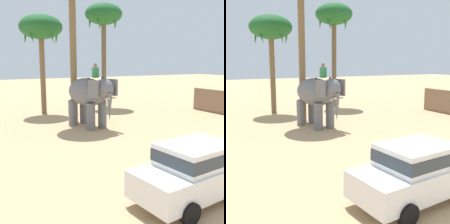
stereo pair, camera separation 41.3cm
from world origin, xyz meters
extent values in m
cube|color=white|center=(-1.81, 0.11, 0.68)|extent=(4.24, 2.06, 0.76)
cube|color=white|center=(-1.91, 0.10, 1.38)|extent=(2.23, 1.74, 0.64)
cube|color=#2D3842|center=(-1.91, 0.10, 1.38)|extent=(2.25, 1.76, 0.35)
cylinder|color=black|center=(-0.62, 1.07, 0.30)|extent=(0.61, 0.23, 0.60)
cylinder|color=black|center=(-3.16, 0.84, 0.30)|extent=(0.61, 0.23, 0.60)
cylinder|color=black|center=(-3.00, -0.85, 0.30)|extent=(0.61, 0.23, 0.60)
ellipsoid|color=slate|center=(-0.74, 10.36, 2.15)|extent=(2.27, 3.39, 1.70)
cylinder|color=slate|center=(-0.10, 9.56, 0.80)|extent=(0.52, 0.52, 1.60)
cylinder|color=slate|center=(-0.96, 9.36, 0.80)|extent=(0.52, 0.52, 1.60)
cylinder|color=slate|center=(-0.53, 11.37, 0.80)|extent=(0.52, 0.52, 1.60)
cylinder|color=slate|center=(-1.39, 11.17, 0.80)|extent=(0.52, 0.52, 1.60)
ellipsoid|color=slate|center=(-0.37, 8.78, 2.45)|extent=(1.30, 1.23, 1.20)
cube|color=slate|center=(0.31, 9.04, 2.50)|extent=(0.30, 0.81, 0.96)
cube|color=slate|center=(-1.09, 8.71, 2.50)|extent=(0.30, 0.81, 0.96)
cone|color=slate|center=(-0.26, 8.34, 1.45)|extent=(0.43, 0.43, 1.60)
cone|color=beige|center=(-0.02, 8.45, 1.95)|extent=(0.25, 0.57, 0.21)
cone|color=beige|center=(-0.53, 8.33, 1.95)|extent=(0.25, 0.57, 0.21)
cube|color=#338C4C|center=(-0.55, 9.53, 3.35)|extent=(0.39, 0.31, 0.60)
sphere|color=#8E6647|center=(-0.55, 9.53, 3.77)|extent=(0.22, 0.22, 0.22)
cylinder|color=#333338|center=(-0.04, 9.65, 2.80)|extent=(0.12, 0.12, 0.55)
cylinder|color=#333338|center=(-1.05, 9.41, 2.80)|extent=(0.12, 0.12, 0.55)
cylinder|color=brown|center=(-0.87, 12.14, 4.57)|extent=(0.43, 0.43, 9.15)
cylinder|color=brown|center=(-1.78, 16.22, 3.16)|extent=(0.40, 0.40, 6.31)
ellipsoid|color=#1E5B28|center=(-1.78, 16.22, 6.51)|extent=(3.20, 3.20, 1.80)
cone|color=#1E5B28|center=(-0.58, 16.22, 6.01)|extent=(0.40, 0.92, 1.64)
cone|color=#1E5B28|center=(-1.41, 17.37, 6.01)|extent=(0.91, 0.57, 1.67)
cone|color=#1E5B28|center=(-2.75, 16.93, 6.01)|extent=(0.73, 0.83, 1.69)
cone|color=#1E5B28|center=(-2.75, 15.52, 6.01)|extent=(0.73, 0.83, 1.69)
cone|color=#1E5B28|center=(-1.41, 15.08, 6.01)|extent=(0.91, 0.57, 1.67)
cylinder|color=brown|center=(3.98, 17.18, 3.90)|extent=(0.41, 0.41, 7.79)
ellipsoid|color=#1E5B28|center=(3.98, 17.18, 7.99)|extent=(3.20, 3.20, 1.80)
cone|color=#1E5B28|center=(5.18, 17.18, 7.49)|extent=(0.40, 0.92, 1.64)
cone|color=#1E5B28|center=(4.35, 18.32, 7.49)|extent=(0.91, 0.57, 1.67)
cone|color=#1E5B28|center=(3.01, 17.88, 7.49)|extent=(0.73, 0.83, 1.69)
cone|color=#1E5B28|center=(3.01, 16.47, 7.49)|extent=(0.73, 0.83, 1.69)
cone|color=#1E5B28|center=(4.35, 16.04, 7.49)|extent=(0.91, 0.57, 1.67)
camera|label=1|loc=(-7.85, -5.60, 4.01)|focal=45.99mm
camera|label=2|loc=(-7.49, -5.79, 4.01)|focal=45.99mm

